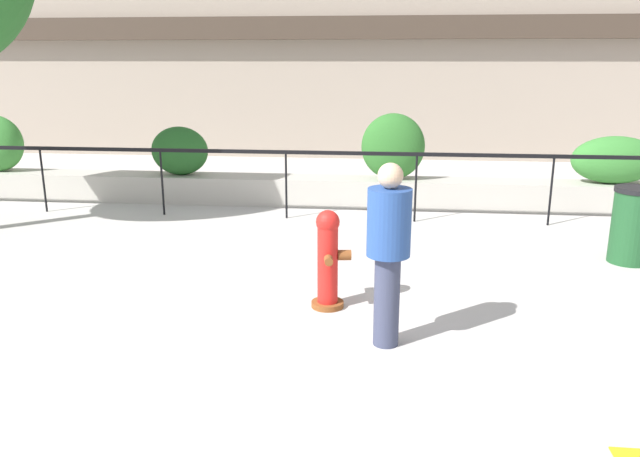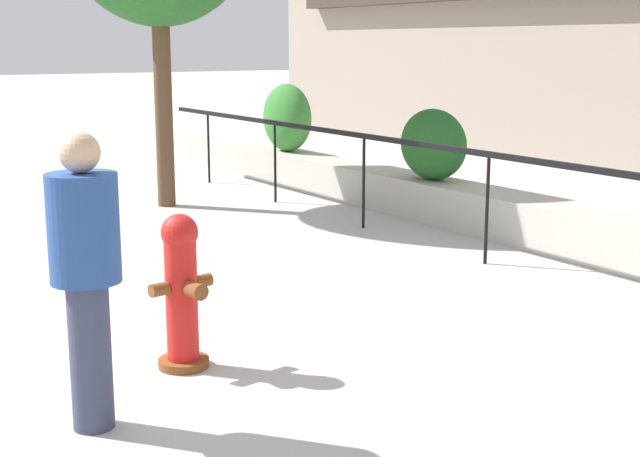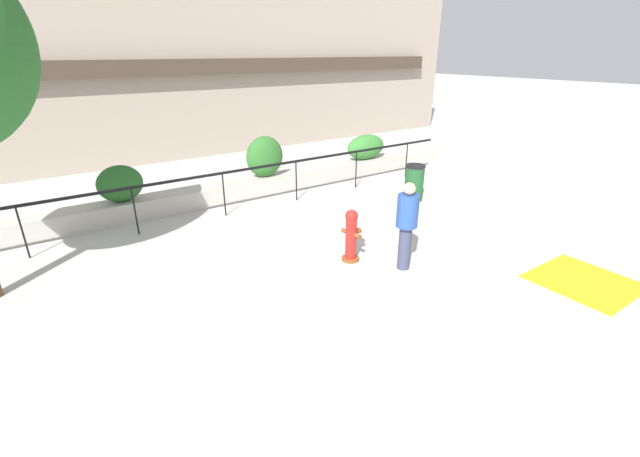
{
  "view_description": "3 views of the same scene",
  "coord_description": "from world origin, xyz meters",
  "px_view_note": "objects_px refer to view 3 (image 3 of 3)",
  "views": [
    {
      "loc": [
        1.67,
        -5.2,
        2.61
      ],
      "look_at": [
        0.89,
        1.93,
        0.65
      ],
      "focal_mm": 35.0,
      "sensor_mm": 36.0,
      "label": 1
    },
    {
      "loc": [
        6.51,
        -1.28,
        2.2
      ],
      "look_at": [
        0.7,
        2.45,
        0.76
      ],
      "focal_mm": 50.0,
      "sensor_mm": 36.0,
      "label": 2
    },
    {
      "loc": [
        -3.84,
        -4.94,
        3.94
      ],
      "look_at": [
        0.84,
        1.85,
        0.48
      ],
      "focal_mm": 24.0,
      "sensor_mm": 36.0,
      "label": 3
    }
  ],
  "objects_px": {
    "hedge_bush_3": "(366,147)",
    "hedge_bush_1": "(120,184)",
    "pedestrian": "(407,221)",
    "fire_hydrant": "(351,235)",
    "trash_bin": "(414,183)",
    "hedge_bush_2": "(265,157)"
  },
  "relations": [
    {
      "from": "fire_hydrant",
      "to": "pedestrian",
      "type": "bearing_deg",
      "value": -53.55
    },
    {
      "from": "hedge_bush_3",
      "to": "hedge_bush_1",
      "type": "bearing_deg",
      "value": 180.0
    },
    {
      "from": "fire_hydrant",
      "to": "trash_bin",
      "type": "height_order",
      "value": "fire_hydrant"
    },
    {
      "from": "hedge_bush_3",
      "to": "fire_hydrant",
      "type": "distance_m",
      "value": 6.68
    },
    {
      "from": "hedge_bush_1",
      "to": "trash_bin",
      "type": "relative_size",
      "value": 1.06
    },
    {
      "from": "hedge_bush_2",
      "to": "fire_hydrant",
      "type": "height_order",
      "value": "hedge_bush_2"
    },
    {
      "from": "pedestrian",
      "to": "trash_bin",
      "type": "xyz_separation_m",
      "value": [
        3.18,
        2.81,
        -0.48
      ]
    },
    {
      "from": "fire_hydrant",
      "to": "trash_bin",
      "type": "bearing_deg",
      "value": 27.25
    },
    {
      "from": "pedestrian",
      "to": "fire_hydrant",
      "type": "bearing_deg",
      "value": 126.45
    },
    {
      "from": "hedge_bush_2",
      "to": "trash_bin",
      "type": "bearing_deg",
      "value": -43.44
    },
    {
      "from": "hedge_bush_3",
      "to": "trash_bin",
      "type": "distance_m",
      "value": 3.06
    },
    {
      "from": "hedge_bush_2",
      "to": "hedge_bush_3",
      "type": "bearing_deg",
      "value": 0.0
    },
    {
      "from": "hedge_bush_1",
      "to": "pedestrian",
      "type": "xyz_separation_m",
      "value": [
        3.88,
        -5.76,
        0.04
      ]
    },
    {
      "from": "hedge_bush_3",
      "to": "pedestrian",
      "type": "distance_m",
      "value": 6.95
    },
    {
      "from": "hedge_bush_1",
      "to": "fire_hydrant",
      "type": "height_order",
      "value": "hedge_bush_1"
    },
    {
      "from": "hedge_bush_2",
      "to": "hedge_bush_3",
      "type": "xyz_separation_m",
      "value": [
        3.83,
        0.0,
        -0.18
      ]
    },
    {
      "from": "hedge_bush_3",
      "to": "fire_hydrant",
      "type": "bearing_deg",
      "value": -132.62
    },
    {
      "from": "hedge_bush_3",
      "to": "pedestrian",
      "type": "xyz_separation_m",
      "value": [
        -3.89,
        -5.76,
        0.07
      ]
    },
    {
      "from": "hedge_bush_2",
      "to": "pedestrian",
      "type": "relative_size",
      "value": 0.68
    },
    {
      "from": "pedestrian",
      "to": "hedge_bush_3",
      "type": "bearing_deg",
      "value": 55.99
    },
    {
      "from": "hedge_bush_2",
      "to": "pedestrian",
      "type": "distance_m",
      "value": 5.76
    },
    {
      "from": "trash_bin",
      "to": "hedge_bush_3",
      "type": "bearing_deg",
      "value": 76.44
    }
  ]
}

